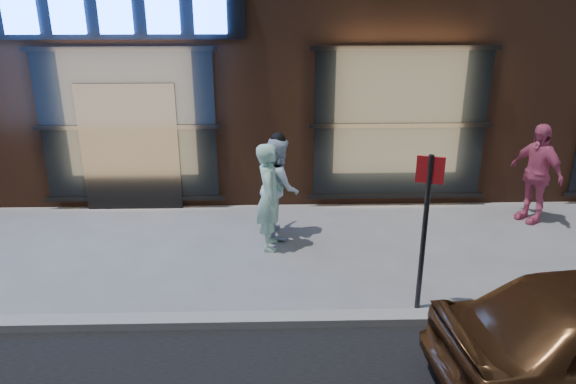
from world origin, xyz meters
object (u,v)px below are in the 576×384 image
object	(u,v)px
sign_post	(425,219)
passerby	(536,173)
man_cap	(278,187)
man_bowtie	(269,197)

from	to	relation	value
sign_post	passerby	bearing A→B (deg)	62.97
passerby	sign_post	bearing A→B (deg)	-71.45
man_cap	sign_post	bearing A→B (deg)	-151.88
man_bowtie	man_cap	xyz separation A→B (m)	(0.15, 0.53, -0.02)
passerby	man_bowtie	bearing A→B (deg)	-105.85
man_cap	passerby	bearing A→B (deg)	-93.99
man_bowtie	sign_post	distance (m)	2.76
sign_post	man_bowtie	bearing A→B (deg)	153.87
man_cap	passerby	xyz separation A→B (m)	(4.59, 0.44, 0.04)
sign_post	man_cap	bearing A→B (deg)	144.61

